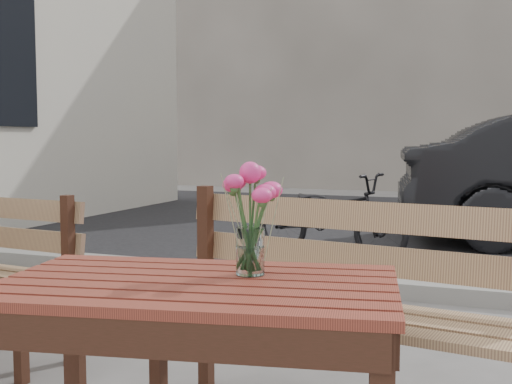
# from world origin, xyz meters

# --- Properties ---
(street) EXTENTS (30.00, 8.12, 0.12)m
(street) POSITION_xyz_m (0.00, 5.06, 0.03)
(street) COLOR black
(street) RESTS_ON ground
(backdrop_buildings) EXTENTS (15.50, 4.00, 8.00)m
(backdrop_buildings) POSITION_xyz_m (0.17, 14.40, 3.60)
(backdrop_buildings) COLOR slate
(backdrop_buildings) RESTS_ON ground
(main_table) EXTENTS (1.29, 0.90, 0.73)m
(main_table) POSITION_xyz_m (-0.17, 0.03, 0.61)
(main_table) COLOR maroon
(main_table) RESTS_ON ground
(main_bench) EXTENTS (1.59, 0.69, 0.96)m
(main_bench) POSITION_xyz_m (0.09, 0.77, 0.58)
(main_bench) COLOR brown
(main_bench) RESTS_ON ground
(main_vase) EXTENTS (0.19, 0.19, 0.35)m
(main_vase) POSITION_xyz_m (-0.05, 0.16, 0.94)
(main_vase) COLOR white
(main_vase) RESTS_ON main_table
(bicycle) EXTENTS (1.65, 0.84, 0.83)m
(bicycle) POSITION_xyz_m (-0.87, 4.35, 0.41)
(bicycle) COLOR black
(bicycle) RESTS_ON ground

